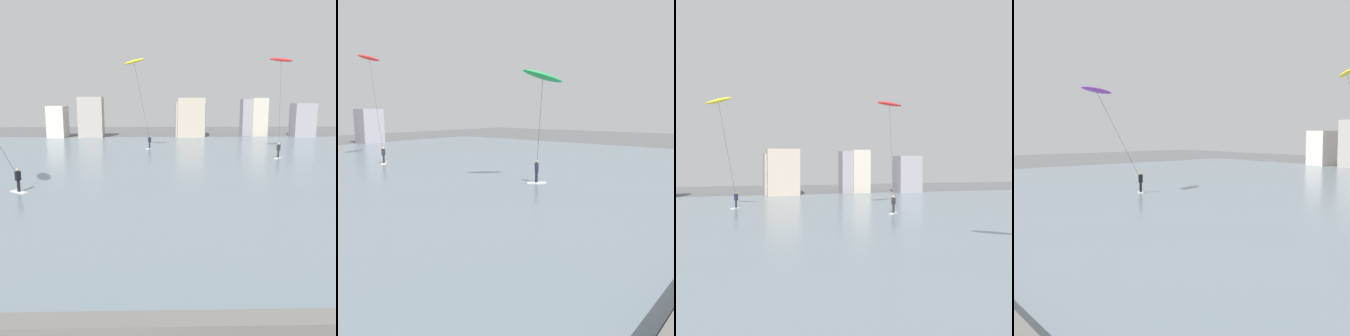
# 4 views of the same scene
# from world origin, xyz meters

# --- Properties ---
(kitesurfer_green) EXTENTS (3.11, 2.87, 7.84)m
(kitesurfer_green) POSITION_xyz_m (9.86, 15.26, 6.61)
(kitesurfer_green) COLOR silver
(kitesurfer_green) RESTS_ON water_bay
(kitesurfer_red) EXTENTS (3.48, 4.85, 10.69)m
(kitesurfer_red) POSITION_xyz_m (9.71, 35.94, 9.66)
(kitesurfer_red) COLOR silver
(kitesurfer_red) RESTS_ON water_bay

